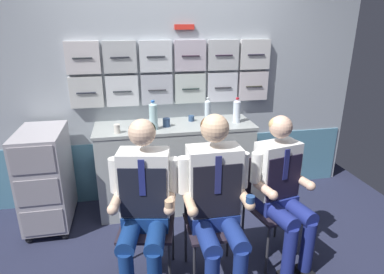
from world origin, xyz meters
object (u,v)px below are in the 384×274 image
at_px(service_trolley, 46,177).
at_px(crew_member_by_counter, 282,187).
at_px(crew_member_right, 216,197).
at_px(water_bottle_blue_cap, 237,111).
at_px(folding_chair_by_counter, 268,194).
at_px(folding_chair_left, 148,210).
at_px(crew_member_left, 144,200).
at_px(paper_cup_tan, 191,118).
at_px(folding_chair_right, 210,209).

distance_m(service_trolley, crew_member_by_counter, 2.16).
height_order(crew_member_right, crew_member_by_counter, crew_member_right).
height_order(service_trolley, water_bottle_blue_cap, water_bottle_blue_cap).
height_order(folding_chair_by_counter, crew_member_by_counter, crew_member_by_counter).
distance_m(crew_member_right, water_bottle_blue_cap, 1.28).
height_order(service_trolley, folding_chair_left, service_trolley).
distance_m(crew_member_left, folding_chair_by_counter, 1.08).
bearing_deg(folding_chair_left, service_trolley, 138.78).
distance_m(water_bottle_blue_cap, paper_cup_tan, 0.48).
distance_m(service_trolley, folding_chair_right, 1.64).
xyz_separation_m(crew_member_by_counter, paper_cup_tan, (-0.51, 1.13, 0.27)).
bearing_deg(crew_member_left, paper_cup_tan, 64.08).
height_order(crew_member_by_counter, paper_cup_tan, crew_member_by_counter).
distance_m(folding_chair_right, paper_cup_tan, 1.18).
distance_m(folding_chair_left, crew_member_by_counter, 1.06).
relative_size(crew_member_by_counter, water_bottle_blue_cap, 4.79).
bearing_deg(folding_chair_left, crew_member_by_counter, -5.94).
xyz_separation_m(folding_chair_left, paper_cup_tan, (0.54, 1.02, 0.42)).
bearing_deg(crew_member_by_counter, crew_member_left, -177.43).
bearing_deg(service_trolley, folding_chair_left, -41.22).
xyz_separation_m(crew_member_left, crew_member_right, (0.51, -0.08, 0.02)).
xyz_separation_m(folding_chair_left, crew_member_by_counter, (1.05, -0.11, 0.15)).
bearing_deg(service_trolley, folding_chair_right, -32.42).
bearing_deg(crew_member_right, folding_chair_left, 153.13).
height_order(folding_chair_right, folding_chair_by_counter, same).
xyz_separation_m(folding_chair_left, crew_member_left, (-0.03, -0.16, 0.18)).
bearing_deg(crew_member_right, paper_cup_tan, 87.00).
height_order(crew_member_left, water_bottle_blue_cap, crew_member_left).
bearing_deg(service_trolley, crew_member_left, -47.38).
relative_size(folding_chair_right, water_bottle_blue_cap, 3.32).
bearing_deg(crew_member_left, service_trolley, 132.62).
relative_size(service_trolley, crew_member_by_counter, 0.79).
distance_m(folding_chair_left, paper_cup_tan, 1.23).
relative_size(service_trolley, water_bottle_blue_cap, 3.76).
height_order(folding_chair_right, paper_cup_tan, paper_cup_tan).
height_order(crew_member_left, folding_chair_by_counter, crew_member_left).
relative_size(service_trolley, folding_chair_by_counter, 1.14).
relative_size(service_trolley, folding_chair_right, 1.14).
bearing_deg(service_trolley, folding_chair_by_counter, -21.19).
xyz_separation_m(folding_chair_right, folding_chair_by_counter, (0.54, 0.13, 0.00)).
distance_m(crew_member_left, crew_member_by_counter, 1.08).
xyz_separation_m(service_trolley, paper_cup_tan, (1.45, 0.22, 0.43)).
bearing_deg(folding_chair_right, folding_chair_by_counter, 13.93).
distance_m(service_trolley, folding_chair_by_counter, 2.06).
xyz_separation_m(water_bottle_blue_cap, paper_cup_tan, (-0.45, 0.13, -0.09)).
bearing_deg(service_trolley, water_bottle_blue_cap, 2.71).
height_order(folding_chair_left, crew_member_left, crew_member_left).
bearing_deg(folding_chair_by_counter, crew_member_right, -151.54).
relative_size(crew_member_right, water_bottle_blue_cap, 5.09).
height_order(crew_member_right, water_bottle_blue_cap, crew_member_right).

